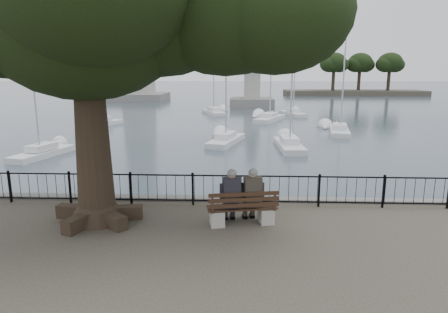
# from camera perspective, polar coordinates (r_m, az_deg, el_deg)

# --- Properties ---
(harbor) EXTENTS (260.00, 260.00, 1.20)m
(harbor) POSITION_cam_1_polar(r_m,az_deg,el_deg) (13.54, 0.10, -8.28)
(harbor) COLOR #63625F
(harbor) RESTS_ON ground
(railing) EXTENTS (22.06, 0.06, 1.00)m
(railing) POSITION_cam_1_polar(r_m,az_deg,el_deg) (12.72, 0.00, -4.59)
(railing) COLOR black
(railing) RESTS_ON ground
(bench) EXTENTS (2.02, 0.94, 1.02)m
(bench) POSITION_cam_1_polar(r_m,az_deg,el_deg) (11.24, 2.62, -7.97)
(bench) COLOR gray
(bench) RESTS_ON ground
(person_left) EXTENTS (0.55, 0.86, 1.63)m
(person_left) POSITION_cam_1_polar(r_m,az_deg,el_deg) (11.17, 0.99, -5.98)
(person_left) COLOR black
(person_left) RESTS_ON ground
(person_right) EXTENTS (0.55, 0.86, 1.63)m
(person_right) POSITION_cam_1_polar(r_m,az_deg,el_deg) (11.27, 3.94, -5.83)
(person_right) COLOR #2B2822
(person_right) RESTS_ON ground
(lighthouse) EXTENTS (9.69, 9.69, 29.75)m
(lighthouse) POSITION_cam_1_polar(r_m,az_deg,el_deg) (74.39, -12.47, 17.47)
(lighthouse) COLOR #63625F
(lighthouse) RESTS_ON ground
(lion_monument) EXTENTS (6.35, 6.35, 9.28)m
(lion_monument) POSITION_cam_1_polar(r_m,az_deg,el_deg) (59.69, 4.01, 9.34)
(lion_monument) COLOR #63625F
(lion_monument) RESTS_ON ground
(sailboat_a) EXTENTS (2.35, 4.92, 9.08)m
(sailboat_a) POSITION_cam_1_polar(r_m,az_deg,el_deg) (27.24, -24.54, 0.60)
(sailboat_a) COLOR silver
(sailboat_a) RESTS_ON ground
(sailboat_b) EXTENTS (2.80, 5.51, 11.63)m
(sailboat_b) POSITION_cam_1_polar(r_m,az_deg,el_deg) (29.30, 0.30, 2.54)
(sailboat_b) COLOR silver
(sailboat_b) RESTS_ON ground
(sailboat_c) EXTENTS (1.74, 5.35, 10.26)m
(sailboat_c) POSITION_cam_1_polar(r_m,az_deg,el_deg) (27.74, 9.30, 1.77)
(sailboat_c) COLOR silver
(sailboat_c) RESTS_ON ground
(sailboat_d) EXTENTS (2.46, 5.55, 9.92)m
(sailboat_d) POSITION_cam_1_polar(r_m,az_deg,el_deg) (35.38, 16.18, 3.65)
(sailboat_d) COLOR silver
(sailboat_d) RESTS_ON ground
(sailboat_e) EXTENTS (3.03, 4.88, 10.04)m
(sailboat_e) POSITION_cam_1_polar(r_m,az_deg,el_deg) (40.75, -17.00, 4.69)
(sailboat_e) COLOR silver
(sailboat_e) RESTS_ON ground
(sailboat_f) EXTENTS (3.80, 6.13, 11.46)m
(sailboat_f) POSITION_cam_1_polar(r_m,az_deg,el_deg) (43.15, 6.53, 5.53)
(sailboat_f) COLOR silver
(sailboat_f) RESTS_ON ground
(sailboat_g) EXTENTS (2.91, 5.32, 8.95)m
(sailboat_g) POSITION_cam_1_polar(r_m,az_deg,el_deg) (48.87, 9.82, 6.15)
(sailboat_g) COLOR silver
(sailboat_g) RESTS_ON ground
(sailboat_h) EXTENTS (3.46, 5.82, 12.90)m
(sailboat_h) POSITION_cam_1_polar(r_m,az_deg,el_deg) (49.50, -1.43, 6.49)
(sailboat_h) COLOR silver
(sailboat_h) RESTS_ON ground
(far_shore) EXTENTS (30.00, 8.60, 9.18)m
(far_shore) POSITION_cam_1_polar(r_m,az_deg,el_deg) (92.58, 18.56, 10.75)
(far_shore) COLOR #38342B
(far_shore) RESTS_ON ground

